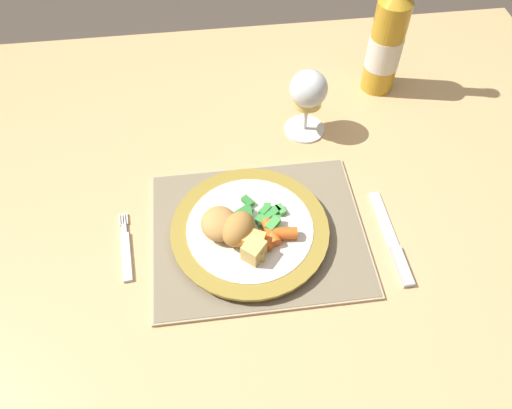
% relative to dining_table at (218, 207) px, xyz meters
% --- Properties ---
extents(ground_plane, '(6.00, 6.00, 0.00)m').
position_rel_dining_table_xyz_m(ground_plane, '(0.00, 0.00, -0.66)').
color(ground_plane, '#4C4238').
extents(dining_table, '(1.48, 0.91, 0.74)m').
position_rel_dining_table_xyz_m(dining_table, '(0.00, 0.00, 0.00)').
color(dining_table, tan).
rests_on(dining_table, ground).
extents(placemat, '(0.34, 0.28, 0.01)m').
position_rel_dining_table_xyz_m(placemat, '(0.06, -0.13, 0.09)').
color(placemat, tan).
rests_on(placemat, dining_table).
extents(dinner_plate, '(0.25, 0.25, 0.02)m').
position_rel_dining_table_xyz_m(dinner_plate, '(0.05, -0.13, 0.10)').
color(dinner_plate, silver).
rests_on(dinner_plate, placemat).
extents(breaded_croquettes, '(0.09, 0.09, 0.05)m').
position_rel_dining_table_xyz_m(breaded_croquettes, '(0.02, -0.14, 0.13)').
color(breaded_croquettes, '#B77F3D').
rests_on(breaded_croquettes, dinner_plate).
extents(green_beans_pile, '(0.08, 0.08, 0.02)m').
position_rel_dining_table_xyz_m(green_beans_pile, '(0.07, -0.11, 0.12)').
color(green_beans_pile, green).
rests_on(green_beans_pile, dinner_plate).
extents(glazed_carrots, '(0.06, 0.05, 0.02)m').
position_rel_dining_table_xyz_m(glazed_carrots, '(0.08, -0.15, 0.12)').
color(glazed_carrots, orange).
rests_on(glazed_carrots, dinner_plate).
extents(fork, '(0.03, 0.13, 0.01)m').
position_rel_dining_table_xyz_m(fork, '(-0.15, -0.13, 0.09)').
color(fork, silver).
rests_on(fork, dining_table).
extents(table_knife, '(0.02, 0.18, 0.01)m').
position_rel_dining_table_xyz_m(table_knife, '(0.27, -0.18, 0.09)').
color(table_knife, silver).
rests_on(table_knife, dining_table).
extents(wine_glass, '(0.08, 0.08, 0.13)m').
position_rel_dining_table_xyz_m(wine_glass, '(0.18, 0.10, 0.17)').
color(wine_glass, silver).
rests_on(wine_glass, dining_table).
extents(bottle, '(0.07, 0.07, 0.29)m').
position_rel_dining_table_xyz_m(bottle, '(0.35, 0.21, 0.19)').
color(bottle, gold).
rests_on(bottle, dining_table).
extents(roast_potatoes, '(0.04, 0.06, 0.03)m').
position_rel_dining_table_xyz_m(roast_potatoes, '(0.05, -0.17, 0.12)').
color(roast_potatoes, '#DBB256').
rests_on(roast_potatoes, dinner_plate).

